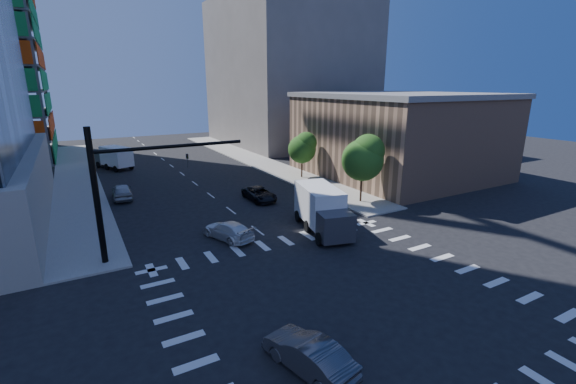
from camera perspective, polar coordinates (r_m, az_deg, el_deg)
ground at (r=22.73m, az=8.89°, el=-15.31°), size 160.00×160.00×0.00m
road_markings at (r=22.72m, az=8.89°, el=-15.30°), size 20.00×20.00×0.01m
sidewalk_ne at (r=61.55m, az=-5.03°, el=4.77°), size 5.00×60.00×0.15m
sidewalk_nw at (r=56.29m, az=-28.86°, el=1.84°), size 5.00×60.00×0.15m
commercial_building at (r=53.05m, az=15.87°, el=8.23°), size 20.50×22.50×10.60m
bg_building_ne at (r=80.44m, az=-0.08°, el=17.34°), size 24.00×30.00×28.00m
signal_mast_nw at (r=27.39m, az=-23.62°, el=1.39°), size 10.20×0.40×9.00m
tree_south at (r=38.92m, az=11.24°, el=5.09°), size 4.16×4.16×6.82m
tree_north at (r=48.79m, az=2.27°, el=6.63°), size 3.54×3.52×5.78m
car_nb_far at (r=40.00m, az=-4.27°, el=-0.28°), size 2.29×4.88×1.35m
car_sb_near at (r=30.39m, az=-8.87°, el=-5.63°), size 3.35×5.11×1.38m
car_sb_mid at (r=43.94m, az=-23.38°, el=0.08°), size 2.17×4.82×1.61m
car_sb_cross at (r=17.48m, az=3.11°, el=-22.90°), size 2.54×4.69×1.47m
box_truck_near at (r=31.27m, az=5.29°, el=-3.20°), size 4.37×7.19×3.52m
box_truck_far at (r=60.40m, az=-24.47°, el=4.50°), size 4.68×6.57×3.17m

